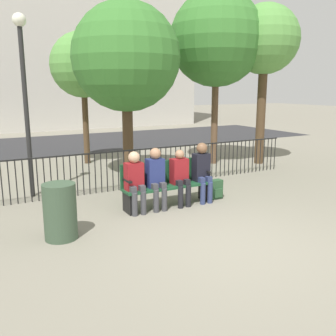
{
  "coord_description": "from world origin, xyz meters",
  "views": [
    {
      "loc": [
        -3.47,
        -4.33,
        2.37
      ],
      "look_at": [
        0.0,
        2.11,
        0.8
      ],
      "focal_mm": 40.0,
      "sensor_mm": 36.0,
      "label": 1
    }
  ],
  "objects": [
    {
      "name": "seated_person_0",
      "position": [
        -0.74,
        2.06,
        0.68
      ],
      "size": [
        0.34,
        0.39,
        1.2
      ],
      "color": "#3D3D42",
      "rests_on": "ground"
    },
    {
      "name": "tree_1",
      "position": [
        -0.15,
        7.29,
        3.04
      ],
      "size": [
        1.99,
        1.99,
        4.05
      ],
      "color": "#4C3823",
      "rests_on": "ground"
    },
    {
      "name": "backpack",
      "position": [
        1.18,
        2.1,
        0.2
      ],
      "size": [
        0.27,
        0.22,
        0.41
      ],
      "color": "#284C2D",
      "rests_on": "ground"
    },
    {
      "name": "street_surface",
      "position": [
        0.0,
        12.0,
        0.0
      ],
      "size": [
        24.0,
        6.0,
        0.01
      ],
      "color": "#2B2B2D",
      "rests_on": "ground"
    },
    {
      "name": "lamp_post",
      "position": [
        -2.31,
        4.21,
        2.54
      ],
      "size": [
        0.28,
        0.28,
        3.87
      ],
      "color": "black",
      "rests_on": "ground"
    },
    {
      "name": "park_bench",
      "position": [
        0.0,
        2.19,
        0.5
      ],
      "size": [
        1.89,
        0.45,
        0.92
      ],
      "color": "#194728",
      "rests_on": "ground"
    },
    {
      "name": "tree_0",
      "position": [
        4.69,
        4.67,
        3.74
      ],
      "size": [
        2.08,
        2.08,
        4.84
      ],
      "color": "#4C3823",
      "rests_on": "ground"
    },
    {
      "name": "fence_railing",
      "position": [
        -0.02,
        3.74,
        0.56
      ],
      "size": [
        9.01,
        0.03,
        0.95
      ],
      "color": "black",
      "rests_on": "ground"
    },
    {
      "name": "ground_plane",
      "position": [
        0.0,
        0.0,
        0.0
      ],
      "size": [
        80.0,
        80.0,
        0.0
      ],
      "primitive_type": "plane",
      "color": "gray"
    },
    {
      "name": "tree_3",
      "position": [
        0.28,
        4.88,
        3.12
      ],
      "size": [
        2.77,
        2.77,
        4.52
      ],
      "color": "#4C3823",
      "rests_on": "ground"
    },
    {
      "name": "trash_bin",
      "position": [
        -2.3,
        1.45,
        0.45
      ],
      "size": [
        0.52,
        0.52,
        0.91
      ],
      "color": "#384C38",
      "rests_on": "ground"
    },
    {
      "name": "seated_person_3",
      "position": [
        0.79,
        2.06,
        0.71
      ],
      "size": [
        0.34,
        0.39,
        1.26
      ],
      "color": "navy",
      "rests_on": "ground"
    },
    {
      "name": "tree_2",
      "position": [
        3.4,
        5.35,
        3.79
      ],
      "size": [
        2.83,
        2.83,
        5.21
      ],
      "color": "brown",
      "rests_on": "ground"
    },
    {
      "name": "seated_person_1",
      "position": [
        -0.29,
        2.06,
        0.69
      ],
      "size": [
        0.34,
        0.39,
        1.23
      ],
      "color": "#3D3D42",
      "rests_on": "ground"
    },
    {
      "name": "seated_person_2",
      "position": [
        0.26,
        2.06,
        0.64
      ],
      "size": [
        0.34,
        0.39,
        1.15
      ],
      "color": "black",
      "rests_on": "ground"
    }
  ]
}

